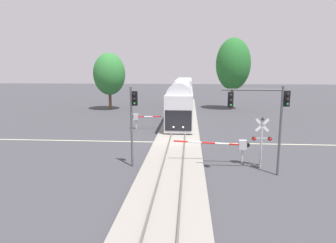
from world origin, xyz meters
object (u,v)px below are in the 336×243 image
crossing_gate_far (141,117)px  elm_centre_background (233,64)px  traffic_signal_near_right (265,109)px  crossing_gate_near (234,145)px  crossing_signal_mast (262,137)px  commuter_train (183,94)px  traffic_signal_median (133,114)px  pine_left_background (109,74)px

crossing_gate_far → elm_centre_background: bearing=54.6°
traffic_signal_near_right → elm_centre_background: (2.47, 32.84, 3.28)m
crossing_gate_near → crossing_signal_mast: bearing=-23.0°
commuter_train → elm_centre_background: elm_centre_background is taller
crossing_gate_far → traffic_signal_near_right: bearing=-54.4°
commuter_train → crossing_signal_mast: (6.25, -28.42, -0.55)m
crossing_signal_mast → traffic_signal_median: 9.22m
crossing_gate_near → elm_centre_background: bearing=82.6°
traffic_signal_near_right → crossing_gate_far: bearing=125.6°
crossing_signal_mast → traffic_signal_near_right: bearing=-100.1°
crossing_gate_near → commuter_train: bearing=99.2°
traffic_signal_near_right → elm_centre_background: elm_centre_background is taller
elm_centre_background → traffic_signal_near_right: bearing=-94.3°
pine_left_background → traffic_signal_near_right: bearing=-59.3°
crossing_gate_near → traffic_signal_near_right: bearing=-57.4°
crossing_gate_near → pine_left_background: (-17.01, 28.78, 4.65)m
crossing_gate_far → traffic_signal_near_right: 18.25m
pine_left_background → crossing_signal_mast: bearing=-57.5°
crossing_gate_near → pine_left_background: pine_left_background is taller
traffic_signal_median → elm_centre_background: elm_centre_background is taller
crossing_signal_mast → traffic_signal_median: size_ratio=0.64×
crossing_gate_near → pine_left_background: bearing=120.6°
crossing_gate_near → crossing_signal_mast: crossing_signal_mast is taller
commuter_train → crossing_gate_far: bearing=-106.4°
commuter_train → traffic_signal_near_right: bearing=-78.7°
crossing_gate_far → crossing_gate_near: bearing=-53.8°
elm_centre_background → commuter_train: bearing=-161.4°
crossing_gate_near → traffic_signal_median: 7.79m
traffic_signal_near_right → elm_centre_background: bearing=85.7°
crossing_gate_near → traffic_signal_near_right: (1.49, -2.33, 3.04)m
crossing_gate_far → traffic_signal_median: 13.83m
crossing_gate_far → pine_left_background: pine_left_background is taller
crossing_signal_mast → traffic_signal_median: bearing=-177.1°
traffic_signal_near_right → traffic_signal_median: bearing=172.8°
crossing_gate_far → traffic_signal_median: (1.70, -13.50, 2.44)m
traffic_signal_median → traffic_signal_near_right: bearing=-7.2°
crossing_gate_near → elm_centre_background: 31.41m
crossing_gate_near → crossing_signal_mast: 2.10m
crossing_gate_far → pine_left_background: 18.92m
crossing_signal_mast → traffic_signal_near_right: size_ratio=0.62×
traffic_signal_median → pine_left_background: bearing=107.9°
commuter_train → crossing_gate_near: size_ratio=7.29×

